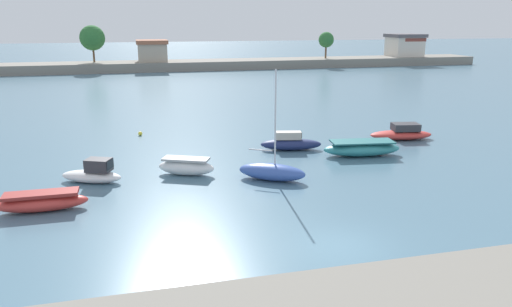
{
  "coord_description": "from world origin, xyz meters",
  "views": [
    {
      "loc": [
        -8.09,
        -17.46,
        9.41
      ],
      "look_at": [
        -0.68,
        12.13,
        0.91
      ],
      "focal_mm": 33.9,
      "sensor_mm": 36.0,
      "label": 1
    }
  ],
  "objects_px": {
    "moored_boat_2": "(186,167)",
    "moored_boat_3": "(272,171)",
    "moored_boat_1": "(93,174)",
    "moored_boat_5": "(362,148)",
    "moored_boat_4": "(291,143)",
    "moored_boat_0": "(42,202)",
    "mooring_buoy_2": "(140,134)",
    "moored_boat_6": "(402,133)"
  },
  "relations": [
    {
      "from": "moored_boat_1",
      "to": "moored_boat_2",
      "type": "distance_m",
      "value": 5.53
    },
    {
      "from": "moored_boat_2",
      "to": "moored_boat_3",
      "type": "xyz_separation_m",
      "value": [
        4.92,
        -2.28,
        0.01
      ]
    },
    {
      "from": "moored_boat_3",
      "to": "moored_boat_5",
      "type": "bearing_deg",
      "value": 57.38
    },
    {
      "from": "moored_boat_4",
      "to": "moored_boat_6",
      "type": "bearing_deg",
      "value": 18.08
    },
    {
      "from": "moored_boat_1",
      "to": "moored_boat_5",
      "type": "xyz_separation_m",
      "value": [
        18.17,
        1.51,
        -0.01
      ]
    },
    {
      "from": "moored_boat_1",
      "to": "moored_boat_5",
      "type": "bearing_deg",
      "value": 28.08
    },
    {
      "from": "moored_boat_5",
      "to": "moored_boat_6",
      "type": "bearing_deg",
      "value": 42.29
    },
    {
      "from": "moored_boat_1",
      "to": "moored_boat_6",
      "type": "distance_m",
      "value": 24.1
    },
    {
      "from": "moored_boat_3",
      "to": "moored_boat_4",
      "type": "xyz_separation_m",
      "value": [
        3.27,
        6.41,
        -0.02
      ]
    },
    {
      "from": "moored_boat_6",
      "to": "moored_boat_2",
      "type": "bearing_deg",
      "value": -154.3
    },
    {
      "from": "moored_boat_0",
      "to": "moored_boat_1",
      "type": "relative_size",
      "value": 1.14
    },
    {
      "from": "moored_boat_4",
      "to": "moored_boat_6",
      "type": "relative_size",
      "value": 0.89
    },
    {
      "from": "moored_boat_3",
      "to": "moored_boat_1",
      "type": "bearing_deg",
      "value": -159.86
    },
    {
      "from": "moored_boat_0",
      "to": "mooring_buoy_2",
      "type": "height_order",
      "value": "moored_boat_0"
    },
    {
      "from": "moored_boat_4",
      "to": "moored_boat_5",
      "type": "height_order",
      "value": "moored_boat_4"
    },
    {
      "from": "moored_boat_2",
      "to": "mooring_buoy_2",
      "type": "distance_m",
      "value": 11.87
    },
    {
      "from": "moored_boat_1",
      "to": "mooring_buoy_2",
      "type": "bearing_deg",
      "value": 99.34
    },
    {
      "from": "moored_boat_1",
      "to": "moored_boat_0",
      "type": "bearing_deg",
      "value": -95.35
    },
    {
      "from": "moored_boat_1",
      "to": "moored_boat_4",
      "type": "bearing_deg",
      "value": 40.51
    },
    {
      "from": "moored_boat_1",
      "to": "moored_boat_6",
      "type": "xyz_separation_m",
      "value": [
        23.52,
        5.22,
        -0.04
      ]
    },
    {
      "from": "moored_boat_1",
      "to": "moored_boat_2",
      "type": "xyz_separation_m",
      "value": [
        5.53,
        0.11,
        -0.01
      ]
    },
    {
      "from": "moored_boat_2",
      "to": "moored_boat_5",
      "type": "xyz_separation_m",
      "value": [
        12.63,
        1.4,
        0.0
      ]
    },
    {
      "from": "moored_boat_6",
      "to": "moored_boat_4",
      "type": "bearing_deg",
      "value": -164.44
    },
    {
      "from": "moored_boat_0",
      "to": "moored_boat_3",
      "type": "relative_size",
      "value": 0.67
    },
    {
      "from": "moored_boat_2",
      "to": "moored_boat_3",
      "type": "distance_m",
      "value": 5.43
    },
    {
      "from": "moored_boat_0",
      "to": "moored_boat_2",
      "type": "height_order",
      "value": "moored_boat_2"
    },
    {
      "from": "moored_boat_4",
      "to": "moored_boat_2",
      "type": "bearing_deg",
      "value": -140.9
    },
    {
      "from": "moored_boat_3",
      "to": "moored_boat_5",
      "type": "xyz_separation_m",
      "value": [
        7.71,
        3.68,
        -0.01
      ]
    },
    {
      "from": "moored_boat_0",
      "to": "mooring_buoy_2",
      "type": "bearing_deg",
      "value": 71.58
    },
    {
      "from": "mooring_buoy_2",
      "to": "moored_boat_4",
      "type": "bearing_deg",
      "value": -34.56
    },
    {
      "from": "moored_boat_0",
      "to": "moored_boat_3",
      "type": "height_order",
      "value": "moored_boat_3"
    },
    {
      "from": "moored_boat_5",
      "to": "moored_boat_0",
      "type": "bearing_deg",
      "value": -157.24
    },
    {
      "from": "moored_boat_3",
      "to": "mooring_buoy_2",
      "type": "height_order",
      "value": "moored_boat_3"
    },
    {
      "from": "moored_boat_3",
      "to": "mooring_buoy_2",
      "type": "bearing_deg",
      "value": 150.43
    },
    {
      "from": "moored_boat_1",
      "to": "moored_boat_6",
      "type": "bearing_deg",
      "value": 35.87
    },
    {
      "from": "moored_boat_2",
      "to": "moored_boat_4",
      "type": "distance_m",
      "value": 9.18
    },
    {
      "from": "moored_boat_0",
      "to": "moored_boat_2",
      "type": "xyz_separation_m",
      "value": [
        7.74,
        4.15,
        0.06
      ]
    },
    {
      "from": "moored_boat_1",
      "to": "moored_boat_5",
      "type": "relative_size",
      "value": 0.69
    },
    {
      "from": "moored_boat_4",
      "to": "mooring_buoy_2",
      "type": "height_order",
      "value": "moored_boat_4"
    },
    {
      "from": "moored_boat_3",
      "to": "mooring_buoy_2",
      "type": "xyz_separation_m",
      "value": [
        -7.54,
        13.86,
        -0.37
      ]
    },
    {
      "from": "moored_boat_2",
      "to": "moored_boat_4",
      "type": "height_order",
      "value": "moored_boat_4"
    },
    {
      "from": "moored_boat_5",
      "to": "mooring_buoy_2",
      "type": "relative_size",
      "value": 16.77
    }
  ]
}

